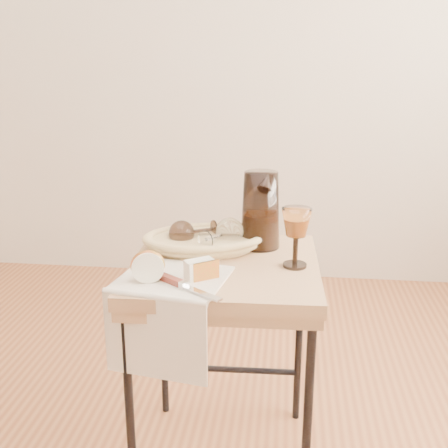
% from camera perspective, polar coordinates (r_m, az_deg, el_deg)
% --- Properties ---
extents(wall_back, '(3.60, 0.00, 2.70)m').
position_cam_1_polar(wall_back, '(3.07, -3.04, 19.21)').
color(wall_back, beige).
rests_on(wall_back, ground).
extents(side_table, '(0.54, 0.54, 0.67)m').
position_cam_1_polar(side_table, '(1.72, 0.08, -14.42)').
color(side_table, brown).
rests_on(side_table, floor).
extents(tea_towel, '(0.31, 0.29, 0.01)m').
position_cam_1_polar(tea_towel, '(1.46, -5.31, -5.60)').
color(tea_towel, white).
rests_on(tea_towel, side_table).
extents(bread_basket, '(0.38, 0.31, 0.05)m').
position_cam_1_polar(bread_basket, '(1.67, -2.01, -1.88)').
color(bread_basket, olive).
rests_on(bread_basket, side_table).
extents(goblet_lying_a, '(0.15, 0.13, 0.08)m').
position_cam_1_polar(goblet_lying_a, '(1.68, -2.92, -0.77)').
color(goblet_lying_a, '#412D23').
rests_on(goblet_lying_a, bread_basket).
extents(goblet_lying_b, '(0.15, 0.16, 0.08)m').
position_cam_1_polar(goblet_lying_b, '(1.64, -0.45, -1.12)').
color(goblet_lying_b, white).
rests_on(goblet_lying_b, bread_basket).
extents(pitcher, '(0.23, 0.28, 0.27)m').
position_cam_1_polar(pitcher, '(1.67, 3.77, 1.45)').
color(pitcher, black).
rests_on(pitcher, side_table).
extents(wine_goblet, '(0.09, 0.09, 0.17)m').
position_cam_1_polar(wine_goblet, '(1.53, 7.39, -1.38)').
color(wine_goblet, white).
rests_on(wine_goblet, side_table).
extents(apple_half, '(0.10, 0.07, 0.08)m').
position_cam_1_polar(apple_half, '(1.44, -7.85, -4.22)').
color(apple_half, '#B11C18').
rests_on(apple_half, tea_towel).
extents(apple_wedge, '(0.08, 0.08, 0.05)m').
position_cam_1_polar(apple_wedge, '(1.44, -2.53, -4.66)').
color(apple_wedge, white).
rests_on(apple_wedge, tea_towel).
extents(table_knife, '(0.18, 0.14, 0.02)m').
position_cam_1_polar(table_knife, '(1.39, -3.95, -6.33)').
color(table_knife, silver).
rests_on(table_knife, tea_towel).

